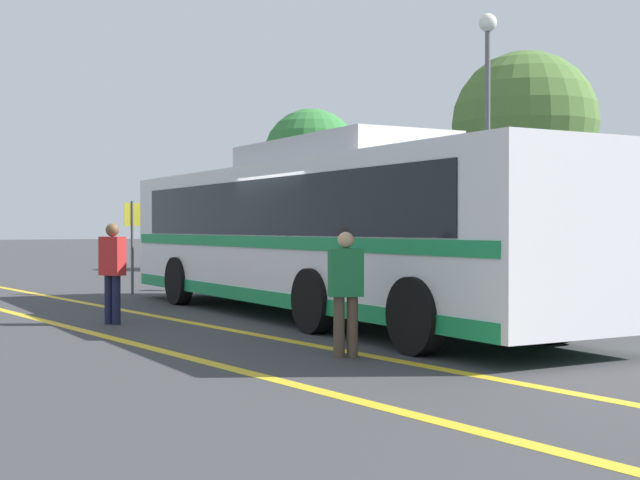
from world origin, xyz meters
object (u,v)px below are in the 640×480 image
at_px(parked_car_1, 357,261).
at_px(tree_0, 311,157).
at_px(bus_stop_sign, 132,235).
at_px(parked_car_2, 554,272).
at_px(street_lamp, 488,99).
at_px(pedestrian_1, 112,267).
at_px(parked_car_0, 245,254).
at_px(pedestrian_0, 346,287).
at_px(tree_1, 525,125).
at_px(transit_bus, 321,230).

bearing_deg(parked_car_1, tree_0, -114.53).
height_order(bus_stop_sign, tree_0, tree_0).
distance_m(parked_car_1, parked_car_2, 6.81).
height_order(bus_stop_sign, street_lamp, street_lamp).
height_order(parked_car_2, pedestrian_1, pedestrian_1).
bearing_deg(pedestrian_1, street_lamp, -103.27).
relative_size(parked_car_0, pedestrian_0, 2.94).
distance_m(parked_car_2, tree_0, 17.35).
bearing_deg(parked_car_2, pedestrian_0, 23.29).
bearing_deg(tree_0, parked_car_0, -55.50).
distance_m(parked_car_1, pedestrian_0, 13.27).
bearing_deg(parked_car_0, parked_car_2, 93.41).
relative_size(parked_car_1, tree_1, 0.69).
relative_size(parked_car_0, tree_0, 0.73).
height_order(parked_car_2, bus_stop_sign, bus_stop_sign).
bearing_deg(pedestrian_1, parked_car_1, -85.61).
relative_size(parked_car_2, tree_0, 0.64).
relative_size(transit_bus, parked_car_0, 2.87).
distance_m(transit_bus, pedestrian_1, 3.66).
bearing_deg(tree_1, pedestrian_1, -75.34).
bearing_deg(bus_stop_sign, parked_car_2, -46.32).
bearing_deg(street_lamp, bus_stop_sign, -115.59).
bearing_deg(parked_car_2, parked_car_0, -89.78).
height_order(street_lamp, tree_0, street_lamp).
xyz_separation_m(parked_car_0, tree_0, (-3.53, 5.14, 3.65)).
height_order(transit_bus, pedestrian_0, transit_bus).
relative_size(parked_car_2, pedestrian_0, 2.57).
bearing_deg(tree_1, parked_car_0, -142.34).
height_order(pedestrian_0, bus_stop_sign, bus_stop_sign).
bearing_deg(parked_car_1, street_lamp, 130.52).
distance_m(tree_0, tree_1, 10.60).
bearing_deg(pedestrian_1, bus_stop_sign, -50.96).
distance_m(pedestrian_0, bus_stop_sign, 11.67).
distance_m(pedestrian_0, tree_0, 24.05).
bearing_deg(street_lamp, parked_car_2, -28.58).
distance_m(transit_bus, tree_0, 19.27).
height_order(pedestrian_1, tree_0, tree_0).
bearing_deg(pedestrian_0, tree_0, -98.33).
distance_m(parked_car_2, pedestrian_0, 8.97).
bearing_deg(bus_stop_sign, parked_car_1, -3.95).
xyz_separation_m(parked_car_1, tree_0, (-9.35, 5.05, 3.71)).
relative_size(parked_car_2, pedestrian_1, 2.38).
relative_size(pedestrian_0, tree_0, 0.25).
distance_m(transit_bus, parked_car_2, 5.82).
xyz_separation_m(transit_bus, tree_1, (-5.08, 11.16, 3.12)).
height_order(pedestrian_0, tree_1, tree_1).
bearing_deg(parked_car_0, bus_stop_sign, 41.36).
xyz_separation_m(transit_bus, street_lamp, (-3.49, 7.90, 3.43)).
bearing_deg(pedestrian_0, parked_car_1, -102.97).
relative_size(transit_bus, parked_car_2, 3.28).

